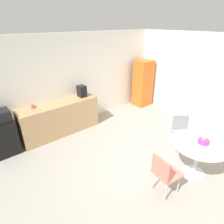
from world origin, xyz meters
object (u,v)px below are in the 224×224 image
object	(u,v)px
round_table	(199,149)
fruit_bowl	(204,141)
locker_cabinet	(143,83)
coffee_maker	(82,91)
mini_fridge	(4,137)
chair_gray	(181,128)
mug_green	(82,94)
chair_coral	(164,171)
mug_white	(33,107)

from	to	relation	value
round_table	fruit_bowl	xyz separation A→B (m)	(0.04, -0.03, 0.19)
locker_cabinet	coffee_maker	distance (m)	2.51
mini_fridge	chair_gray	world-z (taller)	chair_gray
locker_cabinet	fruit_bowl	size ratio (longest dim) A/B	7.65
mini_fridge	round_table	world-z (taller)	mini_fridge
locker_cabinet	coffee_maker	xyz separation A→B (m)	(-2.50, 0.10, 0.24)
mug_green	chair_gray	bearing A→B (deg)	-66.02
chair_coral	fruit_bowl	world-z (taller)	fruit_bowl
chair_gray	fruit_bowl	xyz separation A→B (m)	(-0.54, -0.77, 0.27)
mini_fridge	locker_cabinet	distance (m)	4.68
round_table	coffee_maker	world-z (taller)	coffee_maker
mini_fridge	fruit_bowl	bearing A→B (deg)	-49.38
fruit_bowl	coffee_maker	size ratio (longest dim) A/B	0.67
chair_coral	mug_white	distance (m)	3.40
chair_coral	coffee_maker	bearing A→B (deg)	84.01
mug_white	fruit_bowl	bearing A→B (deg)	-58.93
round_table	mug_white	world-z (taller)	mug_white
coffee_maker	mini_fridge	bearing A→B (deg)	180.00
round_table	locker_cabinet	bearing A→B (deg)	59.04
chair_gray	mug_green	xyz separation A→B (m)	(-1.15, 2.58, 0.43)
fruit_bowl	coffee_maker	xyz separation A→B (m)	(-0.65, 3.29, 0.26)
chair_gray	mug_white	size ratio (longest dim) A/B	6.43
locker_cabinet	chair_coral	size ratio (longest dim) A/B	1.97
chair_coral	mug_white	size ratio (longest dim) A/B	6.43
chair_coral	fruit_bowl	xyz separation A→B (m)	(0.98, -0.15, 0.27)
chair_coral	coffee_maker	size ratio (longest dim) A/B	2.59
locker_cabinet	chair_gray	world-z (taller)	locker_cabinet
chair_coral	chair_gray	distance (m)	1.65
chair_coral	fruit_bowl	distance (m)	1.03
mini_fridge	chair_gray	bearing A→B (deg)	-36.78
chair_coral	mug_white	world-z (taller)	mug_white
locker_cabinet	coffee_maker	size ratio (longest dim) A/B	5.10
fruit_bowl	mug_white	world-z (taller)	mug_white
locker_cabinet	fruit_bowl	distance (m)	3.68
locker_cabinet	chair_gray	xyz separation A→B (m)	(-1.30, -2.41, -0.29)
mini_fridge	fruit_bowl	size ratio (longest dim) A/B	3.86
mini_fridge	chair_coral	size ratio (longest dim) A/B	0.99
chair_gray	fruit_bowl	size ratio (longest dim) A/B	3.89
chair_gray	coffee_maker	world-z (taller)	coffee_maker
round_table	mug_white	size ratio (longest dim) A/B	8.16
chair_gray	mug_white	bearing A→B (deg)	134.77
chair_coral	mug_white	bearing A→B (deg)	108.06
chair_coral	fruit_bowl	size ratio (longest dim) A/B	3.89
locker_cabinet	round_table	xyz separation A→B (m)	(-1.89, -3.15, -0.21)
mug_green	coffee_maker	world-z (taller)	coffee_maker
chair_gray	locker_cabinet	bearing A→B (deg)	61.63
mini_fridge	fruit_bowl	world-z (taller)	fruit_bowl
round_table	mug_green	size ratio (longest dim) A/B	8.16
mini_fridge	round_table	xyz separation A→B (m)	(2.77, -3.25, 0.20)
mug_green	coffee_maker	distance (m)	0.14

